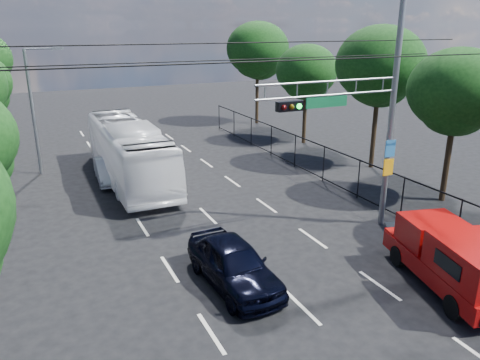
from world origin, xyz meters
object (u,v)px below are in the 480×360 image
signal_mast (369,105)px  white_van (109,170)px  white_bus (129,151)px  navy_hatchback (234,264)px  red_pickup (453,258)px

signal_mast → white_van: size_ratio=2.44×
white_bus → navy_hatchback: bearing=-86.8°
red_pickup → navy_hatchback: 7.08m
signal_mast → red_pickup: 6.55m
white_van → signal_mast: bearing=-49.6°
signal_mast → white_van: (-8.40, 10.92, -4.60)m
red_pickup → white_van: bearing=116.9°
navy_hatchback → red_pickup: bearing=-29.0°
navy_hatchback → white_bus: size_ratio=0.39×
signal_mast → white_bus: 13.46m
red_pickup → navy_hatchback: (-6.33, 3.16, -0.31)m
red_pickup → white_bus: size_ratio=0.50×
signal_mast → white_bus: size_ratio=0.82×
white_bus → white_van: white_bus is taller
red_pickup → white_bus: bearing=113.9°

